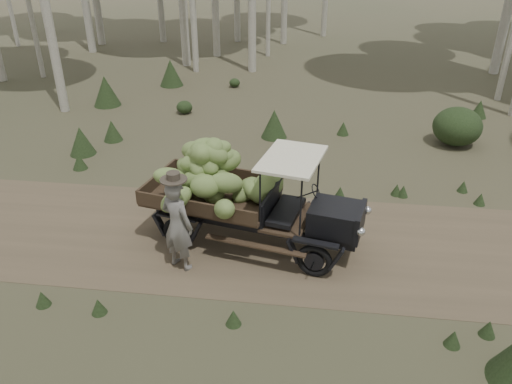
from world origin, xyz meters
TOP-DOWN VIEW (x-y plane):
  - ground at (0.00, 0.00)m, footprint 120.00×120.00m
  - dirt_track at (0.00, 0.00)m, footprint 70.00×4.00m
  - banana_truck at (-0.84, 0.02)m, footprint 4.71×2.52m
  - farmer at (-1.65, -1.08)m, footprint 0.81×0.71m
  - undergrowth at (-1.58, -2.26)m, footprint 22.21×23.86m

SIDE VIEW (x-z plane):
  - ground at x=0.00m, z-range 0.00..0.00m
  - dirt_track at x=0.00m, z-range 0.00..0.01m
  - undergrowth at x=-1.58m, z-range -0.16..1.22m
  - farmer at x=-1.65m, z-range -0.05..1.99m
  - banana_truck at x=-0.84m, z-range 0.19..2.50m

